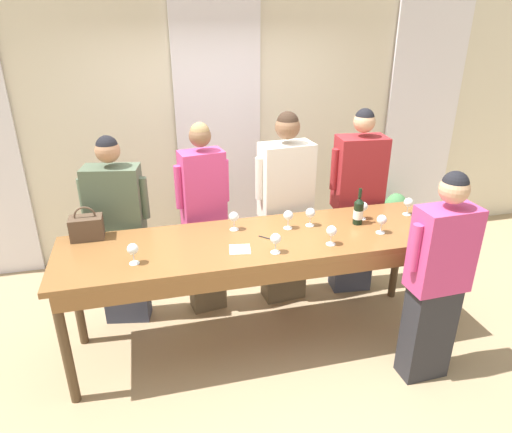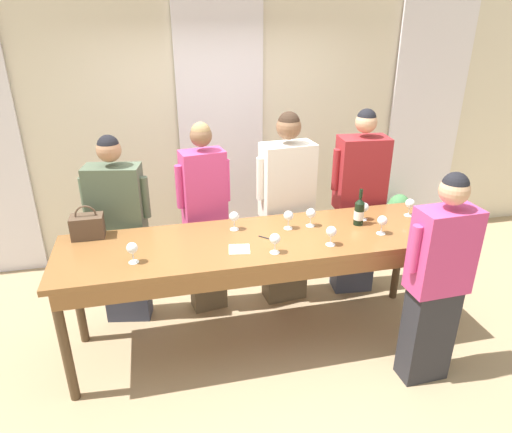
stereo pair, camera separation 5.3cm
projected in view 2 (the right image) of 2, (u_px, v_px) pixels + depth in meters
ground_plane at (258, 339)px, 3.91m from camera, size 18.00×18.00×0.00m
wall_back at (221, 130)px, 4.93m from camera, size 12.00×0.06×2.80m
curtain_panel_center at (222, 137)px, 4.89m from camera, size 0.90×0.03×2.69m
curtain_panel_right at (425, 125)px, 5.39m from camera, size 0.90×0.03×2.69m
tasting_bar at (259, 251)px, 3.53m from camera, size 3.04×0.81×0.97m
wine_bottle at (359, 212)px, 3.70m from camera, size 0.08×0.08×0.31m
handbag at (87, 226)px, 3.50m from camera, size 0.24×0.15×0.27m
wine_glass_front_left at (288, 216)px, 3.63m from camera, size 0.08×0.08×0.15m
wine_glass_front_mid at (311, 214)px, 3.68m from camera, size 0.08×0.08×0.15m
wine_glass_front_right at (234, 217)px, 3.62m from camera, size 0.08×0.08×0.15m
wine_glass_center_left at (364, 208)px, 3.79m from camera, size 0.08×0.08×0.15m
wine_glass_center_mid at (275, 239)px, 3.26m from camera, size 0.08×0.08×0.15m
wine_glass_center_right at (132, 249)px, 3.13m from camera, size 0.08×0.08×0.15m
wine_glass_back_left at (410, 204)px, 3.87m from camera, size 0.08×0.08×0.15m
wine_glass_back_mid at (331, 232)px, 3.37m from camera, size 0.08×0.08×0.15m
wine_glass_back_right at (382, 221)px, 3.55m from camera, size 0.08×0.08×0.15m
napkin at (239, 249)px, 3.35m from camera, size 0.18×0.18×0.00m
pen at (267, 238)px, 3.51m from camera, size 0.11×0.11×0.01m
guest_olive_jacket at (120, 232)px, 3.87m from camera, size 0.56×0.31×1.70m
guest_pink_top at (205, 219)px, 4.00m from camera, size 0.48×0.28×1.76m
guest_cream_sweater at (286, 210)px, 4.15m from camera, size 0.58×0.30×1.82m
guest_striped_shirt at (358, 204)px, 4.30m from camera, size 0.55×0.31×1.81m
host_pouring at (437, 281)px, 3.20m from camera, size 0.52×0.25×1.64m
potted_plant at (398, 217)px, 5.49m from camera, size 0.30×0.30×0.60m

